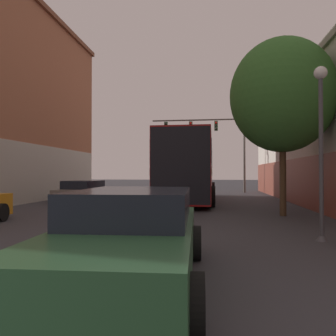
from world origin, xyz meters
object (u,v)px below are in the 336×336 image
(parked_car_left_mid, at_px, (85,191))
(street_lamp, at_px, (321,141))
(hatchback_foreground, at_px, (132,238))
(traffic_signal_gantry, at_px, (213,136))
(bus, at_px, (189,166))
(street_tree_near, at_px, (282,95))

(parked_car_left_mid, xyz_separation_m, street_lamp, (9.70, -9.69, 1.79))
(hatchback_foreground, relative_size, street_lamp, 1.13)
(traffic_signal_gantry, distance_m, street_lamp, 19.64)
(bus, xyz_separation_m, street_tree_near, (3.91, -6.02, 2.51))
(bus, height_order, street_lamp, street_lamp)
(street_tree_near, bearing_deg, hatchback_foreground, -115.28)
(bus, distance_m, street_tree_near, 7.60)
(bus, relative_size, traffic_signal_gantry, 1.38)
(hatchback_foreground, height_order, street_lamp, street_lamp)
(street_lamp, distance_m, street_tree_near, 5.12)
(parked_car_left_mid, bearing_deg, bus, -74.88)
(parked_car_left_mid, bearing_deg, traffic_signal_gantry, -31.17)
(hatchback_foreground, relative_size, traffic_signal_gantry, 0.60)
(hatchback_foreground, distance_m, street_lamp, 5.35)
(street_lamp, bearing_deg, parked_car_left_mid, 135.03)
(street_tree_near, bearing_deg, street_lamp, -91.20)
(street_lamp, bearing_deg, street_tree_near, 88.80)
(parked_car_left_mid, relative_size, traffic_signal_gantry, 0.57)
(parked_car_left_mid, bearing_deg, street_lamp, -129.21)
(hatchback_foreground, height_order, traffic_signal_gantry, traffic_signal_gantry)
(hatchback_foreground, bearing_deg, traffic_signal_gantry, -5.71)
(parked_car_left_mid, bearing_deg, street_tree_near, -111.50)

